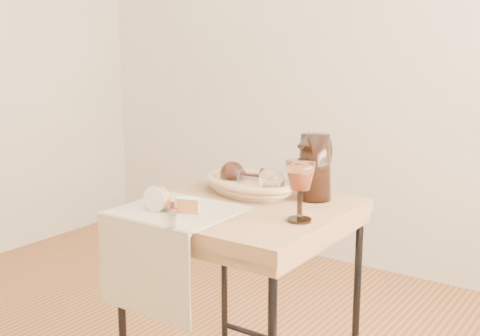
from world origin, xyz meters
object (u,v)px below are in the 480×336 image
Objects in this scene: side_table at (244,320)px; wine_goblet at (300,191)px; pitcher at (315,167)px; apple_half at (159,197)px; table_knife at (173,214)px; tea_towel at (177,210)px; goblet_lying_a at (245,175)px; goblet_lying_b at (258,179)px; bread_basket at (250,186)px.

wine_goblet is at bearing -12.47° from side_table.
pitcher is 0.25m from wine_goblet.
pitcher is 0.50m from apple_half.
tea_towel is at bearing 172.10° from table_knife.
goblet_lying_a is 1.69× the size of apple_half.
goblet_lying_b is 1.74× the size of apple_half.
apple_half is 0.09m from table_knife.
side_table is 2.39× the size of bread_basket.
goblet_lying_b reaches higher than tea_towel.
pitcher is (0.21, 0.05, 0.08)m from bread_basket.
table_knife is at bearing -76.22° from bread_basket.
pitcher reaches higher than wine_goblet.
apple_half is at bearing 64.72° from goblet_lying_a.
pitcher reaches higher than side_table.
goblet_lying_a is at bearing 143.46° from table_knife.
bread_basket is (0.05, 0.31, 0.02)m from tea_towel.
tea_towel is at bearing -126.40° from side_table.
side_table is at bearing 43.73° from apple_half.
bread_basket reaches higher than side_table.
goblet_lying_a is at bearing 85.49° from tea_towel.
apple_half reaches higher than side_table.
goblet_lying_a is at bearing -178.46° from pitcher.
wine_goblet is 0.80× the size of table_knife.
bread_basket is 0.37m from table_knife.
table_knife is (-0.08, -0.23, 0.39)m from side_table.
goblet_lying_a is (0.02, 0.32, 0.05)m from tea_towel.
goblet_lying_b is at bearing 59.98° from apple_half.
side_table is at bearing 167.53° from wine_goblet.
goblet_lying_a is 0.36m from apple_half.
wine_goblet reaches higher than table_knife.
goblet_lying_b is (0.10, 0.29, 0.05)m from tea_towel.
bread_basket is 0.04m from goblet_lying_a.
table_knife reaches higher than tea_towel.
tea_towel is 1.35× the size of pitcher.
side_table is at bearing -46.86° from bread_basket.
apple_half is at bearing -143.22° from tea_towel.
apple_half is (-0.06, -0.35, -0.01)m from goblet_lying_a.
tea_towel is 4.15× the size of apple_half.
apple_half reaches higher than tea_towel.
pitcher is (0.17, 0.07, 0.05)m from goblet_lying_b.
side_table is 2.25× the size of tea_towel.
bread_basket is 2.24× the size of goblet_lying_b.
tea_towel is at bearing -117.81° from goblet_lying_b.
apple_half is (-0.39, -0.15, -0.04)m from wine_goblet.
table_knife is at bearing -108.83° from goblet_lying_b.
table_knife is at bearing -149.59° from wine_goblet.
tea_towel is 1.06× the size of bread_basket.
goblet_lying_b is at bearing 145.47° from wine_goblet.
bread_basket is at bearing 68.18° from apple_half.
tea_towel is at bearing 30.82° from apple_half.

